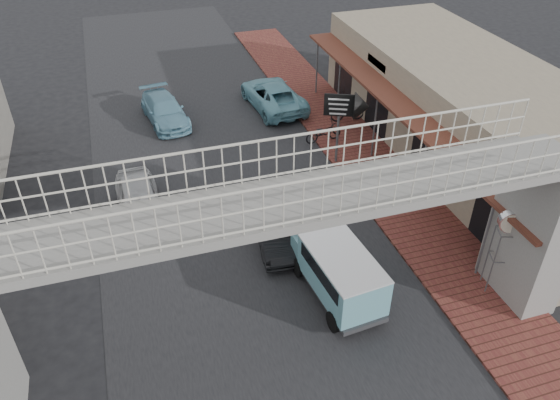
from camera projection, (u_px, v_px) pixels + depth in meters
ground at (251, 259)px, 18.74m from camera, size 120.00×120.00×0.00m
road_strip at (251, 259)px, 18.74m from camera, size 10.00×60.00×0.01m
sidewalk at (383, 181)px, 22.64m from camera, size 3.00×40.00×0.10m
shophouse_row at (472, 113)px, 23.38m from camera, size 7.20×18.00×4.00m
footbridge at (288, 266)px, 13.79m from camera, size 16.40×2.40×6.34m
white_hatchback at (139, 200)px, 20.45m from camera, size 1.73×4.01×1.35m
dark_sedan at (275, 224)px, 19.29m from camera, size 1.77×4.08×1.30m
angkot_curb at (273, 95)px, 28.04m from camera, size 2.68×5.09×1.36m
angkot_far at (165, 110)px, 26.77m from camera, size 2.23×4.38×1.22m
angkot_van at (339, 269)px, 16.67m from camera, size 1.97×3.79×1.79m
motorcycle_near at (323, 132)px, 25.01m from camera, size 1.85×0.82×0.94m
motorcycle_far at (348, 111)px, 26.67m from camera, size 1.76×0.63×1.04m
street_clock at (510, 225)px, 16.13m from camera, size 0.77×0.72×2.97m
arrow_sign at (359, 107)px, 22.22m from camera, size 1.96×1.34×3.26m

